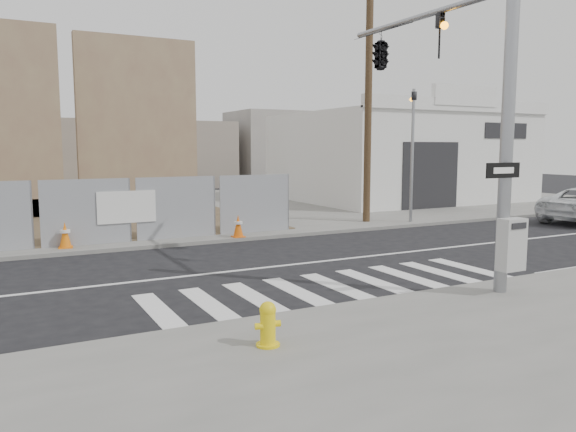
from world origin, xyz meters
name	(u,v)px	position (x,y,z in m)	size (l,w,h in m)	color
ground	(285,266)	(0.00, 0.00, 0.00)	(100.00, 100.00, 0.00)	black
sidewalk_far	(152,210)	(0.00, 14.00, 0.06)	(50.00, 20.00, 0.12)	slate
signal_pole	(417,75)	(2.49, -2.05, 4.78)	(0.96, 5.87, 7.00)	gray
far_signal_pole	(413,137)	(8.00, 4.60, 3.48)	(0.16, 0.20, 5.60)	gray
concrete_wall_right	(138,141)	(-0.50, 14.08, 3.38)	(5.50, 1.30, 8.00)	#7D5E4B
auto_shop	(398,157)	(14.00, 12.97, 2.54)	(12.00, 10.20, 5.95)	silver
utility_pole_right	(368,92)	(6.50, 5.50, 5.20)	(1.60, 0.28, 10.00)	#4C3923
fire_hydrant	(268,324)	(-3.11, -5.46, 0.46)	(0.44, 0.44, 0.68)	yellow
traffic_cone_c	(65,235)	(-4.85, 4.74, 0.49)	(0.45, 0.45, 0.77)	orange
traffic_cone_d	(238,226)	(0.43, 4.22, 0.48)	(0.39, 0.39, 0.75)	#E25D0B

